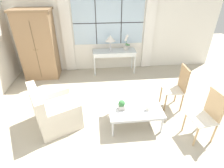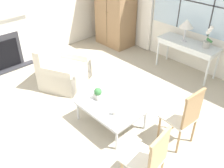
% 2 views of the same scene
% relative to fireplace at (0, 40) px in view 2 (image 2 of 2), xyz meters
% --- Properties ---
extents(ground_plane, '(14.00, 14.00, 0.00)m').
position_rel_fireplace_xyz_m(ground_plane, '(2.91, 0.29, -0.72)').
color(ground_plane, '#B2A893').
extents(wall_back_windowed, '(7.20, 0.14, 2.80)m').
position_rel_fireplace_xyz_m(wall_back_windowed, '(2.91, 3.31, 0.66)').
color(wall_back_windowed, white).
rests_on(wall_back_windowed, ground_plane).
extents(wall_left, '(0.06, 7.20, 2.80)m').
position_rel_fireplace_xyz_m(wall_left, '(-0.12, 0.89, 0.68)').
color(wall_left, white).
rests_on(wall_left, ground_plane).
extents(fireplace, '(0.34, 1.43, 2.16)m').
position_rel_fireplace_xyz_m(fireplace, '(0.00, 0.00, 0.00)').
color(fireplace, '#2D2D33').
rests_on(fireplace, ground_plane).
extents(armoire, '(1.07, 0.70, 2.02)m').
position_rel_fireplace_xyz_m(armoire, '(0.77, 2.92, 0.29)').
color(armoire, '#93704C').
rests_on(armoire, ground_plane).
extents(console_table, '(1.37, 0.50, 0.74)m').
position_rel_fireplace_xyz_m(console_table, '(3.05, 2.98, -0.07)').
color(console_table, silver).
rests_on(console_table, ground_plane).
extents(table_lamp, '(0.31, 0.31, 0.50)m').
position_rel_fireplace_xyz_m(table_lamp, '(2.93, 2.97, 0.40)').
color(table_lamp, silver).
rests_on(table_lamp, console_table).
extents(potted_orchid, '(0.19, 0.15, 0.49)m').
position_rel_fireplace_xyz_m(potted_orchid, '(3.44, 3.03, 0.19)').
color(potted_orchid, '#BCB7AD').
rests_on(potted_orchid, console_table).
extents(armchair_upholstered, '(1.13, 1.20, 0.89)m').
position_rel_fireplace_xyz_m(armchair_upholstered, '(1.53, 0.64, -0.43)').
color(armchair_upholstered, beige).
rests_on(armchair_upholstered, ground_plane).
extents(side_chair_wooden, '(0.47, 0.47, 1.04)m').
position_rel_fireplace_xyz_m(side_chair_wooden, '(4.29, 0.94, -0.14)').
color(side_chair_wooden, beige).
rests_on(side_chair_wooden, ground_plane).
extents(accent_chair_wooden, '(0.49, 0.49, 1.01)m').
position_rel_fireplace_xyz_m(accent_chair_wooden, '(4.43, -0.04, -0.15)').
color(accent_chair_wooden, white).
rests_on(accent_chair_wooden, ground_plane).
extents(coffee_table, '(1.08, 0.77, 0.42)m').
position_rel_fireplace_xyz_m(coffee_table, '(3.19, 0.46, -0.35)').
color(coffee_table, silver).
rests_on(coffee_table, ground_plane).
extents(potted_plant_small, '(0.14, 0.14, 0.21)m').
position_rel_fireplace_xyz_m(potted_plant_small, '(2.91, 0.43, -0.20)').
color(potted_plant_small, '#BCB7AD').
rests_on(potted_plant_small, coffee_table).
extents(pillar_candle, '(0.12, 0.12, 0.13)m').
position_rel_fireplace_xyz_m(pillar_candle, '(3.43, 0.34, -0.25)').
color(pillar_candle, silver).
rests_on(pillar_candle, coffee_table).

